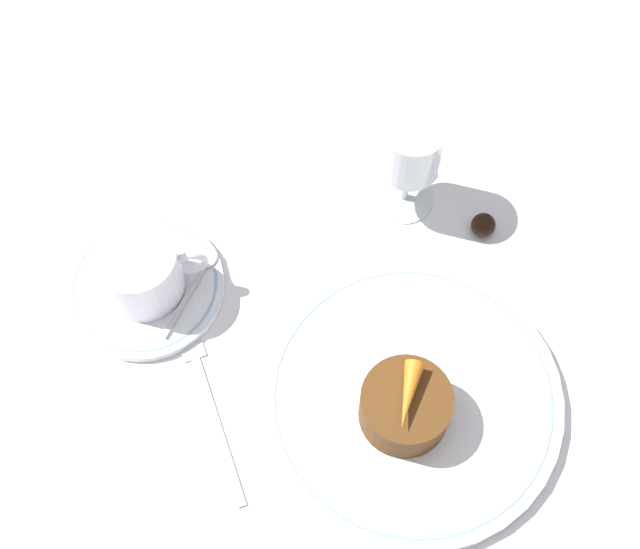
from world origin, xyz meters
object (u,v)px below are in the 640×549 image
(fork, at_px, (203,383))
(dessert_cake, at_px, (405,407))
(dinner_plate, at_px, (412,399))
(wine_glass, at_px, (411,152))
(coffee_cup, at_px, (141,271))

(fork, relative_size, dessert_cake, 2.41)
(dinner_plate, xyz_separation_m, wine_glass, (0.04, 0.22, 0.08))
(dinner_plate, height_order, dessert_cake, dessert_cake)
(fork, bearing_deg, dessert_cake, -19.76)
(coffee_cup, relative_size, fork, 0.53)
(wine_glass, bearing_deg, coffee_cup, -166.63)
(fork, bearing_deg, dinner_plate, -14.46)
(dinner_plate, bearing_deg, wine_glass, 80.31)
(dessert_cake, bearing_deg, fork, 160.24)
(dinner_plate, relative_size, coffee_cup, 2.67)
(dinner_plate, xyz_separation_m, fork, (-0.19, 0.05, -0.01))
(dinner_plate, height_order, fork, dinner_plate)
(wine_glass, distance_m, fork, 0.29)
(wine_glass, bearing_deg, dinner_plate, -99.69)
(dinner_plate, xyz_separation_m, coffee_cup, (-0.23, 0.15, 0.04))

